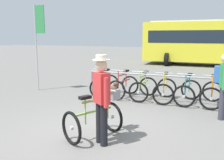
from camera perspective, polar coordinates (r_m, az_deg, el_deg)
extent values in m
plane|color=slate|center=(5.65, -3.90, -11.32)|extent=(80.00, 80.00, 0.00)
cylinder|color=#99999E|center=(8.70, -4.69, -0.76)|extent=(0.06, 0.06, 0.85)
cylinder|color=#99999E|center=(7.87, 10.19, 1.09)|extent=(4.55, 0.05, 0.05)
torus|color=black|center=(9.16, -0.31, -0.79)|extent=(0.66, 0.10, 0.66)
cylinder|color=#B7B7BC|center=(9.16, -0.31, -0.79)|extent=(0.08, 0.06, 0.08)
torus|color=black|center=(8.25, -3.19, -2.02)|extent=(0.66, 0.10, 0.66)
cylinder|color=#B7B7BC|center=(8.25, -3.19, -2.02)|extent=(0.08, 0.06, 0.08)
cube|color=black|center=(8.66, -1.68, 0.09)|extent=(0.06, 0.92, 0.04)
cube|color=black|center=(8.58, -1.83, 1.51)|extent=(0.05, 0.61, 0.04)
cylinder|color=black|center=(8.81, -1.17, 0.60)|extent=(0.03, 0.03, 0.55)
cube|color=black|center=(8.77, -1.18, 2.37)|extent=(0.13, 0.24, 0.06)
cylinder|color=black|center=(8.30, -2.83, 0.27)|extent=(0.03, 0.03, 0.63)
cylinder|color=#B7B7BC|center=(8.25, -2.85, 2.43)|extent=(0.52, 0.04, 0.03)
torus|color=black|center=(8.89, 4.16, -1.14)|extent=(0.66, 0.15, 0.66)
cylinder|color=#B7B7BC|center=(8.89, 4.16, -1.14)|extent=(0.09, 0.07, 0.08)
torus|color=black|center=(8.00, 1.01, -2.39)|extent=(0.66, 0.15, 0.66)
cylinder|color=#B7B7BC|center=(8.00, 1.01, -2.39)|extent=(0.09, 0.07, 0.08)
cube|color=red|center=(8.40, 2.68, -0.23)|extent=(0.15, 0.92, 0.04)
cube|color=red|center=(8.32, 2.54, 1.24)|extent=(0.11, 0.61, 0.04)
cylinder|color=red|center=(8.55, 3.24, 0.29)|extent=(0.03, 0.03, 0.55)
cube|color=black|center=(8.51, 3.26, 2.11)|extent=(0.15, 0.25, 0.06)
cylinder|color=red|center=(8.05, 1.43, -0.03)|extent=(0.03, 0.03, 0.63)
cylinder|color=#B7B7BC|center=(8.00, 1.44, 2.19)|extent=(0.52, 0.09, 0.03)
torus|color=black|center=(8.72, 8.31, -1.46)|extent=(0.66, 0.10, 0.66)
cylinder|color=#B7B7BC|center=(8.72, 8.31, -1.46)|extent=(0.08, 0.07, 0.08)
torus|color=black|center=(7.77, 6.06, -2.83)|extent=(0.66, 0.10, 0.66)
cylinder|color=#B7B7BC|center=(7.77, 6.06, -2.83)|extent=(0.08, 0.07, 0.08)
cube|color=#9ED14C|center=(8.19, 7.29, -0.57)|extent=(0.09, 0.92, 0.04)
cube|color=#9ED14C|center=(8.11, 7.21, 0.94)|extent=(0.07, 0.61, 0.04)
cylinder|color=#9ED14C|center=(8.36, 7.69, -0.02)|extent=(0.03, 0.03, 0.55)
cube|color=black|center=(8.31, 7.74, 1.85)|extent=(0.13, 0.25, 0.06)
cylinder|color=#9ED14C|center=(7.82, 6.41, -0.40)|extent=(0.03, 0.03, 0.63)
cylinder|color=#B7B7BC|center=(7.77, 6.45, 1.89)|extent=(0.52, 0.06, 0.03)
torus|color=black|center=(8.59, 12.42, -1.76)|extent=(0.66, 0.12, 0.66)
cylinder|color=#B7B7BC|center=(8.59, 12.42, -1.76)|extent=(0.08, 0.07, 0.08)
torus|color=black|center=(7.60, 11.62, -3.28)|extent=(0.66, 0.12, 0.66)
cylinder|color=#B7B7BC|center=(7.60, 11.62, -3.28)|extent=(0.08, 0.07, 0.08)
cube|color=yellow|center=(8.04, 12.10, -0.91)|extent=(0.10, 0.92, 0.04)
cube|color=yellow|center=(7.96, 12.12, 0.61)|extent=(0.08, 0.61, 0.04)
cylinder|color=yellow|center=(8.22, 12.26, -0.34)|extent=(0.03, 0.03, 0.55)
cube|color=black|center=(8.17, 12.33, 1.56)|extent=(0.14, 0.25, 0.06)
cylinder|color=yellow|center=(7.65, 11.81, -0.78)|extent=(0.03, 0.03, 0.63)
cylinder|color=#B7B7BC|center=(7.60, 11.90, 1.55)|extent=(0.52, 0.07, 0.03)
torus|color=black|center=(8.49, 17.69, -2.15)|extent=(0.66, 0.14, 0.66)
cylinder|color=#B7B7BC|center=(8.49, 17.69, -2.15)|extent=(0.09, 0.07, 0.08)
torus|color=black|center=(7.51, 16.18, -3.63)|extent=(0.66, 0.14, 0.66)
cylinder|color=#B7B7BC|center=(7.51, 16.18, -3.63)|extent=(0.09, 0.07, 0.08)
cube|color=teal|center=(7.95, 17.06, -1.26)|extent=(0.13, 0.92, 0.04)
cube|color=teal|center=(7.87, 17.07, 0.28)|extent=(0.10, 0.61, 0.04)
cylinder|color=teal|center=(8.12, 17.35, -0.69)|extent=(0.03, 0.03, 0.55)
cube|color=black|center=(8.08, 17.45, 1.23)|extent=(0.15, 0.25, 0.06)
cylinder|color=teal|center=(7.56, 16.50, -1.11)|extent=(0.03, 0.03, 0.63)
cylinder|color=#B7B7BC|center=(7.51, 16.62, 1.25)|extent=(0.52, 0.08, 0.03)
torus|color=black|center=(8.47, 22.15, -2.45)|extent=(0.66, 0.08, 0.66)
cylinder|color=#B7B7BC|center=(8.47, 22.15, -2.45)|extent=(0.08, 0.06, 0.08)
torus|color=black|center=(7.47, 21.82, -4.03)|extent=(0.66, 0.08, 0.66)
cylinder|color=#B7B7BC|center=(7.47, 21.82, -4.03)|extent=(0.08, 0.06, 0.08)
cube|color=orange|center=(7.92, 22.10, -1.61)|extent=(0.07, 0.92, 0.04)
cube|color=orange|center=(7.83, 22.20, -0.06)|extent=(0.06, 0.61, 0.04)
cylinder|color=orange|center=(8.09, 22.18, -1.02)|extent=(0.03, 0.03, 0.55)
cube|color=black|center=(8.05, 22.31, 0.91)|extent=(0.13, 0.24, 0.06)
cylinder|color=orange|center=(7.53, 22.02, -1.49)|extent=(0.03, 0.03, 0.63)
cylinder|color=#B7B7BC|center=(7.47, 22.18, 0.88)|extent=(0.52, 0.04, 0.03)
torus|color=black|center=(4.88, -9.31, -10.86)|extent=(0.61, 0.35, 0.66)
cylinder|color=#B7B7BC|center=(4.88, -9.31, -10.86)|extent=(0.10, 0.09, 0.08)
torus|color=black|center=(5.44, 0.02, -8.48)|extent=(0.61, 0.35, 0.66)
cylinder|color=#B7B7BC|center=(5.44, 0.02, -8.48)|extent=(0.10, 0.09, 0.08)
cube|color=#9ED14C|center=(5.07, -4.41, -7.24)|extent=(0.45, 0.83, 0.04)
cube|color=#9ED14C|center=(5.03, -3.98, -4.69)|extent=(0.31, 0.56, 0.04)
cylinder|color=#9ED14C|center=(4.95, -6.15, -7.08)|extent=(0.03, 0.03, 0.55)
cube|color=black|center=(4.88, -6.21, -3.99)|extent=(0.22, 0.27, 0.06)
cylinder|color=#9ED14C|center=(5.27, -0.99, -5.51)|extent=(0.03, 0.03, 0.63)
cylinder|color=#B7B7BC|center=(5.19, -1.00, -2.16)|extent=(0.48, 0.26, 0.03)
cube|color=gray|center=(5.31, 0.19, -3.21)|extent=(0.32, 0.30, 0.22)
ellipsoid|color=#4C3828|center=(5.29, 0.19, -2.16)|extent=(0.23, 0.22, 0.16)
sphere|color=#4C3828|center=(5.32, 0.86, -0.98)|extent=(0.11, 0.11, 0.11)
cylinder|color=black|center=(4.74, -1.87, -10.29)|extent=(0.14, 0.14, 0.82)
cylinder|color=black|center=(4.89, -2.88, -9.65)|extent=(0.14, 0.14, 0.82)
cube|color=red|center=(4.63, -2.45, -1.79)|extent=(0.39, 0.37, 0.58)
cylinder|color=red|center=(4.44, -1.36, -2.96)|extent=(0.09, 0.09, 0.55)
cylinder|color=red|center=(4.82, -3.86, -1.93)|extent=(0.09, 0.09, 0.55)
sphere|color=beige|center=(4.56, -2.49, 3.38)|extent=(0.22, 0.22, 0.22)
cylinder|color=beige|center=(4.55, -2.50, 4.63)|extent=(0.32, 0.32, 0.02)
cylinder|color=beige|center=(4.54, -2.50, 5.26)|extent=(0.20, 0.20, 0.09)
cylinder|color=#383842|center=(6.89, 24.03, -4.66)|extent=(0.14, 0.14, 0.82)
cylinder|color=#383842|center=(6.72, 23.92, -5.02)|extent=(0.14, 0.14, 0.82)
cube|color=#338C4C|center=(6.67, 24.40, 0.99)|extent=(0.23, 0.36, 0.58)
cylinder|color=#338C4C|center=(6.46, 24.42, 0.27)|extent=(0.09, 0.09, 0.55)
cube|color=#3366B2|center=(6.68, 23.05, 1.27)|extent=(0.16, 0.27, 0.40)
cube|color=yellow|center=(18.56, 23.28, 8.04)|extent=(10.02, 2.56, 2.70)
cube|color=#19232D|center=(18.55, 23.36, 9.12)|extent=(9.22, 2.58, 0.84)
cube|color=silver|center=(18.58, 23.59, 12.32)|extent=(9.01, 2.31, 0.08)
cylinder|color=black|center=(17.62, 12.43, 4.64)|extent=(0.26, 0.90, 0.90)
cylinder|color=black|center=(20.08, 13.66, 5.24)|extent=(0.26, 0.90, 0.90)
cylinder|color=#B2B2B7|center=(9.77, -16.98, 6.97)|extent=(0.05, 0.05, 3.20)
cube|color=#338C4C|center=(9.64, -16.27, 13.22)|extent=(0.40, 0.03, 1.00)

